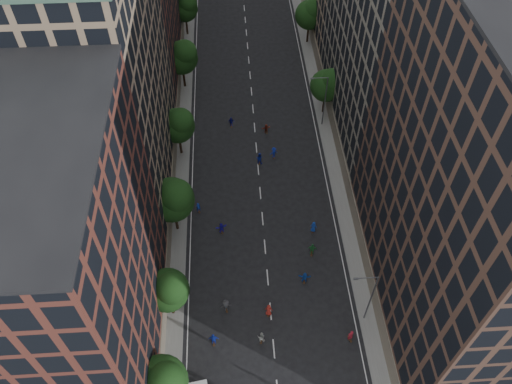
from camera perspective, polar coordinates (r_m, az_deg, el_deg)
The scene contains 32 objects.
ground at distance 75.05m, azimuth 0.06°, elevation 4.83°, with size 240.00×240.00×0.00m, color black.
sidewalk_left at distance 80.90m, azimuth -8.87°, elevation 8.18°, with size 4.00×105.00×0.15m, color slate.
sidewalk_right at distance 81.87m, azimuth 8.25°, elevation 8.87°, with size 4.00×105.00×0.15m, color slate.
bldg_left_a at distance 47.56m, azimuth -21.34°, elevation -8.26°, with size 14.00×22.00×30.00m, color brown.
bldg_left_b at distance 62.09m, azimuth -17.80°, elevation 11.79°, with size 14.00×26.00×34.00m, color #90775E.
bldg_left_c at distance 82.63m, azimuth -14.90°, elevation 19.96°, with size 14.00×20.00×28.00m, color brown.
bldg_right_a at distance 50.05m, azimuth 24.25°, elevation -0.11°, with size 14.00×30.00×36.00m, color #4C3329.
bldg_right_b at distance 71.36m, azimuth 16.00°, elevation 17.07°, with size 14.00×28.00×33.00m, color #6F685B.
tree_left_0 at distance 50.44m, azimuth -10.65°, elevation -20.62°, with size 5.20×5.20×8.83m.
tree_left_1 at distance 55.00m, azimuth -9.96°, elevation -10.93°, with size 4.80×4.80×8.21m.
tree_left_2 at distance 61.17m, azimuth -9.44°, elevation -0.76°, with size 5.60×5.60×9.45m.
tree_left_3 at distance 71.31m, azimuth -8.87°, elevation 7.64°, with size 5.00×5.00×8.58m.
tree_left_4 at distance 83.74m, azimuth -8.43°, elevation 15.09°, with size 5.40×5.40×9.08m.
tree_left_5 at distance 97.58m, azimuth -8.06°, elevation 20.20°, with size 4.80×4.80×8.33m.
tree_right_a at distance 78.57m, azimuth 8.21°, elevation 12.10°, with size 5.00×5.00×8.39m.
tree_right_b at distance 94.79m, azimuth 6.28°, elevation 19.64°, with size 5.20×5.20×8.83m.
streetlamp_near at distance 55.60m, azimuth 12.86°, elevation -11.52°, with size 2.64×0.22×9.06m.
streetlamp_far at distance 76.47m, azimuth 7.74°, elevation 10.51°, with size 2.64×0.22×9.06m.
skater_4 at distance 56.91m, azimuth -4.86°, elevation -16.41°, with size 1.13×0.47×1.93m, color #122597.
skater_5 at distance 60.72m, azimuth 5.57°, elevation -9.71°, with size 1.53×0.49×1.65m, color #1546B1.
skater_6 at distance 58.29m, azimuth 1.47°, elevation -13.34°, with size 0.90×0.58×1.84m, color #AA241C.
skater_7 at distance 57.88m, azimuth 10.77°, elevation -15.81°, with size 0.67×0.44×1.84m, color #A51B2B.
skater_8 at distance 56.94m, azimuth 0.60°, elevation -16.26°, with size 0.83×0.65×1.71m, color beige.
skater_9 at distance 58.58m, azimuth -3.45°, elevation -12.84°, with size 1.24×0.71×1.92m, color #38393D.
skater_10 at distance 62.82m, azimuth 6.44°, elevation -6.53°, with size 1.14×0.47×1.94m, color #216E31.
skater_11 at distance 64.68m, azimuth -3.98°, elevation -4.12°, with size 1.49×0.48×1.61m, color #2117BB.
skater_12 at distance 64.97m, azimuth 6.58°, elevation -3.99°, with size 0.85×0.55×1.73m, color #143BAA.
skater_13 at distance 67.04m, azimuth -6.62°, elevation -1.75°, with size 0.60×0.39×1.64m, color #1331A2.
skater_14 at distance 72.44m, azimuth 0.38°, elevation 3.85°, with size 0.93×0.73×1.92m, color #12249A.
skater_15 at distance 73.37m, azimuth 2.04°, elevation 4.50°, with size 1.18×0.68×1.83m, color #122395.
skater_16 at distance 78.42m, azimuth -2.84°, elevation 7.98°, with size 0.99×0.41×1.68m, color #13169B.
skater_17 at distance 77.34m, azimuth 1.18°, elevation 7.24°, with size 1.41×0.45×1.52m, color maroon.
Camera 1 is at (-3.31, -13.26, 52.78)m, focal length 35.00 mm.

